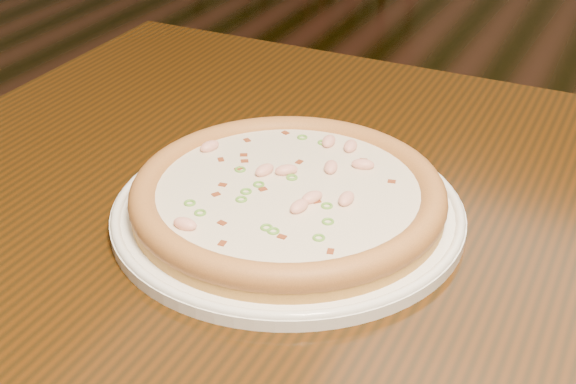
% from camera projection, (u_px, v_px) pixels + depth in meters
% --- Properties ---
extents(hero_table, '(1.20, 0.80, 0.75)m').
position_uv_depth(hero_table, '(409.00, 299.00, 0.86)').
color(hero_table, black).
rests_on(hero_table, ground).
extents(plate, '(0.36, 0.36, 0.02)m').
position_uv_depth(plate, '(288.00, 210.00, 0.81)').
color(plate, white).
rests_on(plate, hero_table).
extents(pizza, '(0.32, 0.32, 0.03)m').
position_uv_depth(pizza, '(288.00, 194.00, 0.80)').
color(pizza, '#BF8741').
rests_on(pizza, plate).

